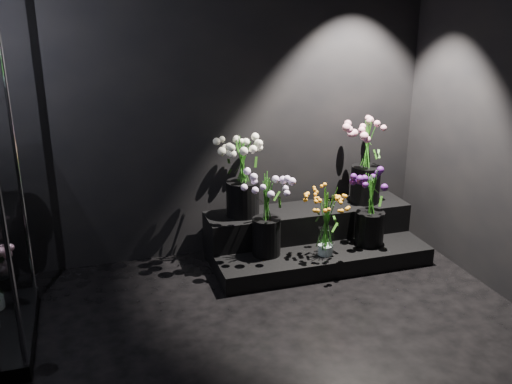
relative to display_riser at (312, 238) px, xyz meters
name	(u,v)px	position (x,y,z in m)	size (l,w,h in m)	color
wall_back	(198,95)	(-0.89, 0.36, 1.23)	(4.00, 4.00, 0.00)	black
display_riser	(312,238)	(0.00, 0.00, 0.00)	(1.81, 0.80, 0.40)	black
bouquet_orange_bells	(327,221)	(-0.02, -0.32, 0.28)	(0.37, 0.37, 0.56)	white
bouquet_lilac	(267,208)	(-0.48, -0.17, 0.39)	(0.50, 0.50, 0.69)	black
bouquet_purple	(371,206)	(0.43, -0.23, 0.33)	(0.33, 0.33, 0.65)	black
bouquet_cream_roses	(243,172)	(-0.59, 0.13, 0.62)	(0.51, 0.51, 0.67)	black
bouquet_pink_roses	(367,157)	(0.54, 0.11, 0.66)	(0.48, 0.48, 0.74)	black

